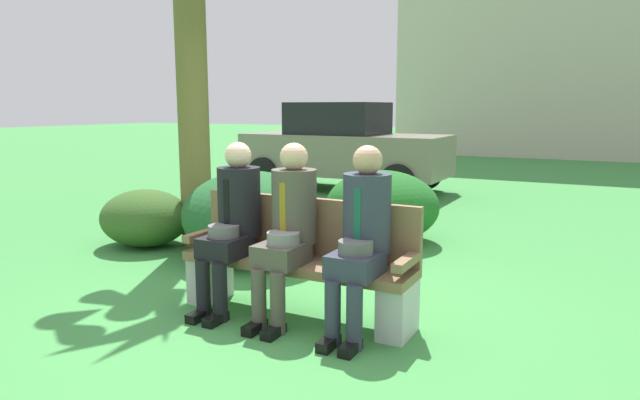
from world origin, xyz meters
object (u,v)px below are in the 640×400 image
seated_man_left (233,218)px  shrub_mid_lawn (382,206)px  park_bench (299,261)px  shrub_near_bench (145,218)px  seated_man_middle (288,223)px  parked_car_near (344,147)px  shrub_far_lawn (252,216)px  seated_man_right (362,231)px

seated_man_left → shrub_mid_lawn: seated_man_left is taller
park_bench → shrub_near_bench: 2.88m
park_bench → seated_man_middle: (-0.02, -0.13, 0.32)m
parked_car_near → shrub_far_lawn: bearing=-75.3°
shrub_near_bench → parked_car_near: parked_car_near is taller
shrub_near_bench → shrub_far_lawn: size_ratio=0.70×
seated_man_middle → seated_man_right: 0.59m
park_bench → shrub_far_lawn: bearing=136.8°
park_bench → shrub_far_lawn: size_ratio=1.23×
seated_man_middle → parked_car_near: size_ratio=0.34×
shrub_mid_lawn → shrub_near_bench: bearing=-147.5°
seated_man_middle → shrub_mid_lawn: size_ratio=0.98×
seated_man_right → parked_car_near: (-3.11, 6.31, 0.10)m
park_bench → parked_car_near: (-2.54, 6.19, 0.42)m
seated_man_left → parked_car_near: (-2.01, 6.32, 0.10)m
shrub_far_lawn → shrub_mid_lawn: bearing=58.4°
park_bench → seated_man_left: bearing=-166.4°
park_bench → parked_car_near: parked_car_near is taller
shrub_near_bench → parked_car_near: (0.13, 5.10, 0.51)m
seated_man_middle → shrub_far_lawn: 1.76m
parked_car_near → park_bench: bearing=-67.7°
shrub_mid_lawn → parked_car_near: 4.25m
seated_man_left → seated_man_right: (1.10, 0.00, 0.00)m
seated_man_right → seated_man_middle: bearing=-180.0°
park_bench → shrub_mid_lawn: size_ratio=1.36×
seated_man_left → shrub_near_bench: size_ratio=1.26×
seated_man_left → seated_man_right: bearing=0.0°
park_bench → seated_man_middle: 0.35m
seated_man_left → seated_man_right: seated_man_right is taller
seated_man_right → shrub_mid_lawn: size_ratio=0.98×
seated_man_left → seated_man_middle: bearing=0.1°
shrub_mid_lawn → parked_car_near: parked_car_near is taller
park_bench → parked_car_near: size_ratio=0.47×
park_bench → shrub_far_lawn: 1.66m
parked_car_near → shrub_mid_lawn: bearing=-58.5°
seated_man_left → shrub_far_lawn: (-0.68, 1.27, -0.27)m
shrub_near_bench → shrub_far_lawn: bearing=2.1°
park_bench → seated_man_right: bearing=-12.5°
shrub_near_bench → seated_man_right: bearing=-20.5°
seated_man_left → shrub_far_lawn: size_ratio=0.88×
park_bench → seated_man_right: seated_man_right is taller
park_bench → shrub_far_lawn: shrub_far_lawn is taller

